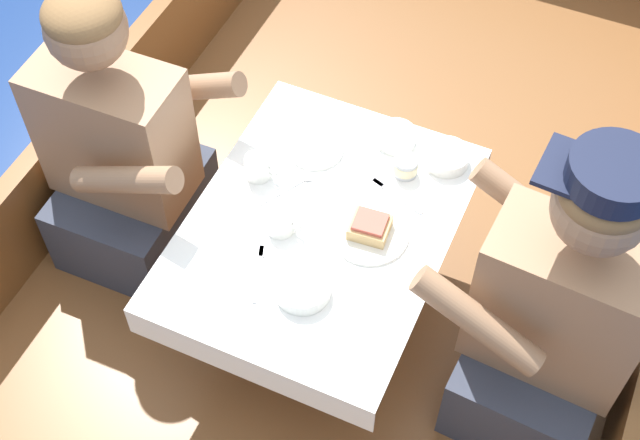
% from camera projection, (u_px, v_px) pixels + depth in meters
% --- Properties ---
extents(ground_plane, '(60.00, 60.00, 0.00)m').
position_uv_depth(ground_plane, '(323.00, 345.00, 2.89)').
color(ground_plane, navy).
extents(boat_deck, '(1.85, 3.76, 0.25)m').
position_uv_depth(boat_deck, '(323.00, 325.00, 2.79)').
color(boat_deck, brown).
rests_on(boat_deck, ground_plane).
extents(gunwale_port, '(0.06, 3.76, 0.35)m').
position_uv_depth(gunwale_port, '(61.00, 173.00, 2.77)').
color(gunwale_port, brown).
rests_on(gunwale_port, boat_deck).
extents(gunwale_starboard, '(0.06, 3.76, 0.35)m').
position_uv_depth(gunwale_starboard, '(636.00, 390.00, 2.33)').
color(gunwale_starboard, brown).
rests_on(gunwale_starboard, boat_deck).
extents(cockpit_table, '(0.66, 0.87, 0.43)m').
position_uv_depth(cockpit_table, '(320.00, 234.00, 2.36)').
color(cockpit_table, '#B2B2B7').
rests_on(cockpit_table, boat_deck).
extents(person_port, '(0.53, 0.45, 0.95)m').
position_uv_depth(person_port, '(122.00, 154.00, 2.53)').
color(person_port, '#333847').
rests_on(person_port, boat_deck).
extents(person_starboard, '(0.54, 0.46, 1.00)m').
position_uv_depth(person_starboard, '(552.00, 320.00, 2.19)').
color(person_starboard, '#333847').
rests_on(person_starboard, boat_deck).
extents(plate_sandwich, '(0.21, 0.21, 0.01)m').
position_uv_depth(plate_sandwich, '(369.00, 233.00, 2.30)').
color(plate_sandwich, silver).
rests_on(plate_sandwich, cockpit_table).
extents(plate_bread, '(0.16, 0.16, 0.01)m').
position_uv_depth(plate_bread, '(316.00, 149.00, 2.47)').
color(plate_bread, silver).
rests_on(plate_bread, cockpit_table).
extents(sandwich, '(0.11, 0.10, 0.05)m').
position_uv_depth(sandwich, '(369.00, 227.00, 2.28)').
color(sandwich, tan).
rests_on(sandwich, plate_sandwich).
extents(bowl_port_near, '(0.11, 0.11, 0.04)m').
position_uv_depth(bowl_port_near, '(396.00, 136.00, 2.48)').
color(bowl_port_near, silver).
rests_on(bowl_port_near, cockpit_table).
extents(bowl_starboard_near, '(0.14, 0.14, 0.04)m').
position_uv_depth(bowl_starboard_near, '(303.00, 288.00, 2.18)').
color(bowl_starboard_near, silver).
rests_on(bowl_starboard_near, cockpit_table).
extents(bowl_center_far, '(0.13, 0.13, 0.04)m').
position_uv_depth(bowl_center_far, '(447.00, 156.00, 2.43)').
color(bowl_center_far, silver).
rests_on(bowl_center_far, cockpit_table).
extents(coffee_cup_port, '(0.10, 0.07, 0.07)m').
position_uv_depth(coffee_cup_port, '(258.00, 167.00, 2.39)').
color(coffee_cup_port, silver).
rests_on(coffee_cup_port, cockpit_table).
extents(coffee_cup_starboard, '(0.10, 0.07, 0.05)m').
position_uv_depth(coffee_cup_starboard, '(281.00, 223.00, 2.29)').
color(coffee_cup_starboard, silver).
rests_on(coffee_cup_starboard, cockpit_table).
extents(tin_can, '(0.07, 0.07, 0.05)m').
position_uv_depth(tin_can, '(406.00, 166.00, 2.41)').
color(tin_can, silver).
rests_on(tin_can, cockpit_table).
extents(utensil_fork_port, '(0.07, 0.17, 0.00)m').
position_uv_depth(utensil_fork_port, '(259.00, 268.00, 2.24)').
color(utensil_fork_port, silver).
rests_on(utensil_fork_port, cockpit_table).
extents(utensil_fork_starboard, '(0.17, 0.07, 0.00)m').
position_uv_depth(utensil_fork_starboard, '(392.00, 193.00, 2.38)').
color(utensil_fork_starboard, silver).
rests_on(utensil_fork_starboard, cockpit_table).
extents(utensil_spoon_starboard, '(0.10, 0.15, 0.01)m').
position_uv_depth(utensil_spoon_starboard, '(293.00, 185.00, 2.40)').
color(utensil_spoon_starboard, silver).
rests_on(utensil_spoon_starboard, cockpit_table).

